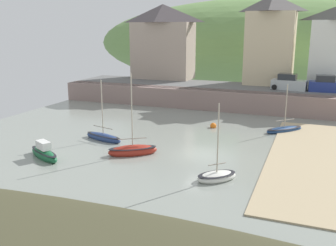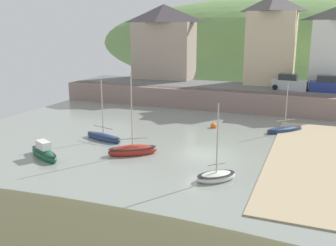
{
  "view_description": "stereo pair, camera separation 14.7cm",
  "coord_description": "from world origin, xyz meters",
  "px_view_note": "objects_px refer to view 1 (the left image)",
  "views": [
    {
      "loc": [
        7.91,
        -27.54,
        9.72
      ],
      "look_at": [
        -3.5,
        1.59,
        1.86
      ],
      "focal_mm": 40.43,
      "sensor_mm": 36.0,
      "label": 1
    },
    {
      "loc": [
        8.05,
        -27.49,
        9.72
      ],
      "look_at": [
        -3.5,
        1.59,
        1.86
      ],
      "focal_mm": 40.43,
      "sensor_mm": 36.0,
      "label": 2
    }
  ],
  "objects_px": {
    "waterfront_building_centre": "(271,39)",
    "parked_car_near_slipway": "(289,83)",
    "waterfront_building_left": "(163,41)",
    "parked_car_by_wall": "(327,85)",
    "mooring_buoy": "(213,126)",
    "motorboat_with_cabin": "(133,150)",
    "sailboat_far_left": "(217,176)",
    "sailboat_nearest_shore": "(44,153)",
    "sailboat_blue_trim": "(284,129)",
    "fishing_boat_green": "(103,137)"
  },
  "relations": [
    {
      "from": "waterfront_building_centre",
      "to": "parked_car_near_slipway",
      "type": "distance_m",
      "value": 7.41
    },
    {
      "from": "sailboat_blue_trim",
      "to": "parked_car_near_slipway",
      "type": "bearing_deg",
      "value": 46.93
    },
    {
      "from": "fishing_boat_green",
      "to": "sailboat_nearest_shore",
      "type": "relative_size",
      "value": 1.41
    },
    {
      "from": "fishing_boat_green",
      "to": "motorboat_with_cabin",
      "type": "bearing_deg",
      "value": -16.41
    },
    {
      "from": "waterfront_building_left",
      "to": "mooring_buoy",
      "type": "xyz_separation_m",
      "value": [
        12.29,
        -16.83,
        -7.66
      ]
    },
    {
      "from": "motorboat_with_cabin",
      "to": "sailboat_far_left",
      "type": "distance_m",
      "value": 7.93
    },
    {
      "from": "parked_car_near_slipway",
      "to": "fishing_boat_green",
      "type": "bearing_deg",
      "value": -119.42
    },
    {
      "from": "fishing_boat_green",
      "to": "mooring_buoy",
      "type": "xyz_separation_m",
      "value": [
        8.05,
        7.81,
        -0.09
      ]
    },
    {
      "from": "fishing_boat_green",
      "to": "parked_car_near_slipway",
      "type": "distance_m",
      "value": 24.81
    },
    {
      "from": "parked_car_by_wall",
      "to": "mooring_buoy",
      "type": "distance_m",
      "value": 16.44
    },
    {
      "from": "parked_car_near_slipway",
      "to": "waterfront_building_left",
      "type": "bearing_deg",
      "value": 172.04
    },
    {
      "from": "waterfront_building_left",
      "to": "motorboat_with_cabin",
      "type": "bearing_deg",
      "value": -72.73
    },
    {
      "from": "sailboat_blue_trim",
      "to": "parked_car_by_wall",
      "type": "xyz_separation_m",
      "value": [
        3.66,
        11.26,
        2.99
      ]
    },
    {
      "from": "parked_car_near_slipway",
      "to": "motorboat_with_cabin",
      "type": "bearing_deg",
      "value": -107.87
    },
    {
      "from": "parked_car_near_slipway",
      "to": "mooring_buoy",
      "type": "bearing_deg",
      "value": -110.73
    },
    {
      "from": "waterfront_building_centre",
      "to": "fishing_boat_green",
      "type": "xyz_separation_m",
      "value": [
        -11.22,
        -24.64,
        -8.01
      ]
    },
    {
      "from": "motorboat_with_cabin",
      "to": "mooring_buoy",
      "type": "distance_m",
      "value": 11.11
    },
    {
      "from": "fishing_boat_green",
      "to": "mooring_buoy",
      "type": "distance_m",
      "value": 11.22
    },
    {
      "from": "fishing_boat_green",
      "to": "sailboat_blue_trim",
      "type": "distance_m",
      "value": 17.29
    },
    {
      "from": "waterfront_building_left",
      "to": "sailboat_blue_trim",
      "type": "bearing_deg",
      "value": -39.56
    },
    {
      "from": "sailboat_far_left",
      "to": "sailboat_nearest_shore",
      "type": "xyz_separation_m",
      "value": [
        -13.46,
        -0.61,
        0.12
      ]
    },
    {
      "from": "waterfront_building_centre",
      "to": "parked_car_by_wall",
      "type": "xyz_separation_m",
      "value": [
        7.28,
        -4.5,
        -5.08
      ]
    },
    {
      "from": "waterfront_building_centre",
      "to": "sailboat_blue_trim",
      "type": "xyz_separation_m",
      "value": [
        3.62,
        -15.76,
        -8.07
      ]
    },
    {
      "from": "motorboat_with_cabin",
      "to": "mooring_buoy",
      "type": "bearing_deg",
      "value": 35.13
    },
    {
      "from": "fishing_boat_green",
      "to": "sailboat_far_left",
      "type": "xyz_separation_m",
      "value": [
        11.72,
        -5.25,
        -0.02
      ]
    },
    {
      "from": "waterfront_building_left",
      "to": "mooring_buoy",
      "type": "relative_size",
      "value": 17.07
    },
    {
      "from": "waterfront_building_left",
      "to": "motorboat_with_cabin",
      "type": "relative_size",
      "value": 1.6
    },
    {
      "from": "waterfront_building_centre",
      "to": "sailboat_nearest_shore",
      "type": "distance_m",
      "value": 34.07
    },
    {
      "from": "sailboat_blue_trim",
      "to": "parked_car_near_slipway",
      "type": "relative_size",
      "value": 1.11
    },
    {
      "from": "sailboat_blue_trim",
      "to": "parked_car_by_wall",
      "type": "relative_size",
      "value": 1.13
    },
    {
      "from": "waterfront_building_left",
      "to": "motorboat_with_cabin",
      "type": "distance_m",
      "value": 29.52
    },
    {
      "from": "motorboat_with_cabin",
      "to": "sailboat_nearest_shore",
      "type": "distance_m",
      "value": 6.8
    },
    {
      "from": "motorboat_with_cabin",
      "to": "sailboat_far_left",
      "type": "xyz_separation_m",
      "value": [
        7.48,
        -2.63,
        -0.07
      ]
    },
    {
      "from": "parked_car_near_slipway",
      "to": "parked_car_by_wall",
      "type": "distance_m",
      "value": 4.3
    },
    {
      "from": "sailboat_nearest_shore",
      "to": "waterfront_building_left",
      "type": "bearing_deg",
      "value": 121.51
    },
    {
      "from": "fishing_boat_green",
      "to": "motorboat_with_cabin",
      "type": "xyz_separation_m",
      "value": [
        4.24,
        -2.62,
        0.05
      ]
    },
    {
      "from": "sailboat_far_left",
      "to": "sailboat_blue_trim",
      "type": "bearing_deg",
      "value": 32.23
    },
    {
      "from": "waterfront_building_left",
      "to": "parked_car_near_slipway",
      "type": "relative_size",
      "value": 2.52
    },
    {
      "from": "waterfront_building_left",
      "to": "sailboat_far_left",
      "type": "height_order",
      "value": "waterfront_building_left"
    },
    {
      "from": "sailboat_far_left",
      "to": "sailboat_blue_trim",
      "type": "distance_m",
      "value": 14.48
    },
    {
      "from": "waterfront_building_centre",
      "to": "parked_car_near_slipway",
      "type": "bearing_deg",
      "value": -56.52
    },
    {
      "from": "waterfront_building_centre",
      "to": "parked_car_by_wall",
      "type": "height_order",
      "value": "waterfront_building_centre"
    },
    {
      "from": "waterfront_building_centre",
      "to": "mooring_buoy",
      "type": "distance_m",
      "value": 18.94
    },
    {
      "from": "fishing_boat_green",
      "to": "parked_car_near_slipway",
      "type": "relative_size",
      "value": 1.31
    },
    {
      "from": "motorboat_with_cabin",
      "to": "sailboat_nearest_shore",
      "type": "relative_size",
      "value": 1.69
    },
    {
      "from": "mooring_buoy",
      "to": "parked_car_near_slipway",
      "type": "bearing_deg",
      "value": 63.51
    },
    {
      "from": "fishing_boat_green",
      "to": "parked_car_by_wall",
      "type": "xyz_separation_m",
      "value": [
        18.49,
        20.14,
        2.93
      ]
    },
    {
      "from": "waterfront_building_centre",
      "to": "sailboat_far_left",
      "type": "xyz_separation_m",
      "value": [
        0.5,
        -29.89,
        -8.03
      ]
    },
    {
      "from": "waterfront_building_centre",
      "to": "mooring_buoy",
      "type": "relative_size",
      "value": 18.5
    },
    {
      "from": "waterfront_building_left",
      "to": "sailboat_blue_trim",
      "type": "height_order",
      "value": "waterfront_building_left"
    }
  ]
}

